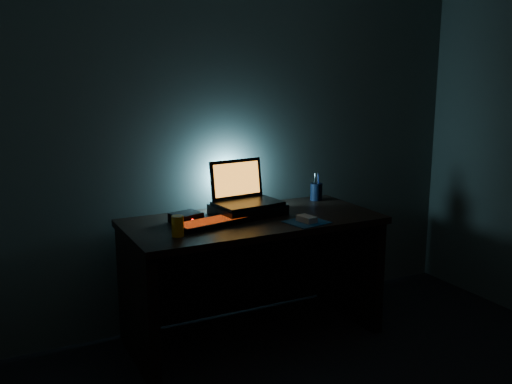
% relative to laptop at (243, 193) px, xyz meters
% --- Properties ---
extents(room, '(3.50, 4.00, 2.50)m').
position_rel_laptop_xyz_m(room, '(-0.01, -1.77, 0.38)').
color(room, black).
rests_on(room, ground).
extents(desk, '(1.50, 0.70, 0.75)m').
position_rel_laptop_xyz_m(desk, '(-0.01, -0.10, -0.38)').
color(desk, black).
rests_on(desk, ground).
extents(riser, '(0.43, 0.34, 0.06)m').
position_rel_laptop_xyz_m(riser, '(0.01, -0.05, -0.09)').
color(riser, black).
rests_on(riser, desk).
extents(laptop, '(0.41, 0.32, 0.26)m').
position_rel_laptop_xyz_m(laptop, '(0.00, 0.00, 0.00)').
color(laptop, black).
rests_on(laptop, riser).
extents(keyboard, '(0.53, 0.26, 0.03)m').
position_rel_laptop_xyz_m(keyboard, '(-0.25, -0.18, -0.10)').
color(keyboard, black).
rests_on(keyboard, desk).
extents(mousepad, '(0.25, 0.24, 0.00)m').
position_rel_laptop_xyz_m(mousepad, '(0.22, -0.37, -0.12)').
color(mousepad, navy).
rests_on(mousepad, desk).
extents(mouse, '(0.09, 0.12, 0.03)m').
position_rel_laptop_xyz_m(mouse, '(0.22, -0.37, -0.10)').
color(mouse, '#94959A').
rests_on(mouse, mousepad).
extents(pen_cup, '(0.08, 0.08, 0.11)m').
position_rel_laptop_xyz_m(pen_cup, '(0.59, 0.09, -0.06)').
color(pen_cup, black).
rests_on(pen_cup, desk).
extents(juice_glass, '(0.07, 0.07, 0.11)m').
position_rel_laptop_xyz_m(juice_glass, '(-0.53, -0.31, -0.06)').
color(juice_glass, orange).
rests_on(juice_glass, desk).
extents(router, '(0.19, 0.17, 0.05)m').
position_rel_laptop_xyz_m(router, '(-0.39, -0.06, -0.09)').
color(router, black).
rests_on(router, desk).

